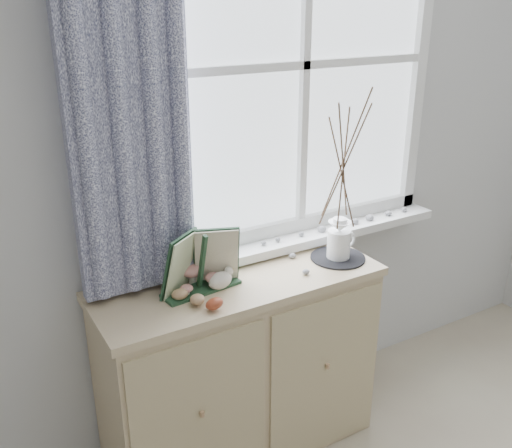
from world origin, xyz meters
name	(u,v)px	position (x,y,z in m)	size (l,w,h in m)	color
sideboard	(241,367)	(-0.15, 1.75, 0.43)	(1.20, 0.45, 0.85)	tan
botanical_book	(204,263)	(-0.32, 1.72, 0.98)	(0.37, 0.13, 0.26)	#1D3D25
toadstool_cluster	(196,274)	(-0.32, 1.79, 0.90)	(0.18, 0.16, 0.09)	silver
wooden_eggs	(197,299)	(-0.39, 1.65, 0.88)	(0.13, 0.17, 0.07)	tan
songbird_figurine	(220,279)	(-0.25, 1.73, 0.89)	(0.15, 0.07, 0.08)	white
crocheted_doily	(338,258)	(0.32, 1.71, 0.85)	(0.24, 0.24, 0.01)	black
twig_pitcher	(343,162)	(0.32, 1.71, 1.29)	(0.29, 0.29, 0.76)	white
sideboard_pebbles	(302,261)	(0.15, 1.75, 0.86)	(0.33, 0.23, 0.02)	#97979A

